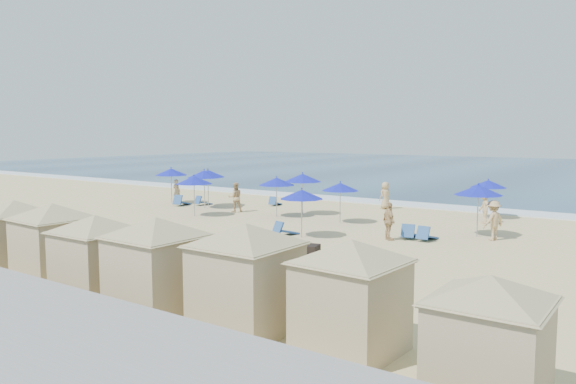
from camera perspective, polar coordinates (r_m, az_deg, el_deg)
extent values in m
plane|color=#D1BE85|center=(25.85, -3.64, -4.72)|extent=(160.00, 160.00, 0.00)
cube|color=navy|center=(76.50, 23.47, 1.93)|extent=(160.00, 80.00, 0.06)
cube|color=white|center=(38.94, 10.97, -1.13)|extent=(160.00, 2.50, 0.08)
cube|color=black|center=(20.83, 2.12, -6.33)|extent=(0.86, 0.86, 0.70)
cube|color=tan|center=(22.06, -25.89, -4.56)|extent=(2.15, 2.15, 1.97)
cube|color=tan|center=(21.91, -26.01, -2.02)|extent=(2.26, 2.26, 0.08)
pyramid|color=tan|center=(21.86, -26.07, -0.74)|extent=(4.31, 4.31, 0.49)
cube|color=tan|center=(19.83, -22.67, -5.45)|extent=(2.14, 2.14, 2.04)
cube|color=tan|center=(19.66, -22.79, -2.53)|extent=(2.24, 2.24, 0.08)
pyramid|color=tan|center=(19.59, -22.85, -1.05)|extent=(4.48, 4.48, 0.51)
cube|color=tan|center=(17.43, -18.88, -7.00)|extent=(1.99, 1.99, 1.95)
cube|color=tan|center=(17.24, -18.99, -3.83)|extent=(2.09, 2.09, 0.08)
pyramid|color=tan|center=(17.17, -19.04, -2.22)|extent=(4.28, 4.28, 0.49)
cube|color=tan|center=(15.45, -13.15, -8.24)|extent=(2.11, 2.11, 2.08)
cube|color=tan|center=(15.23, -13.24, -4.44)|extent=(2.21, 2.21, 0.08)
pyramid|color=tan|center=(15.15, -13.29, -2.50)|extent=(4.57, 4.57, 0.52)
cube|color=tan|center=(13.82, -4.27, -9.71)|extent=(2.16, 2.16, 2.12)
cube|color=tan|center=(13.57, -4.30, -5.39)|extent=(2.26, 2.26, 0.08)
pyramid|color=tan|center=(13.48, -4.32, -3.17)|extent=(4.66, 4.66, 0.53)
cube|color=tan|center=(12.60, 6.40, -11.55)|extent=(2.11, 2.11, 2.01)
cube|color=tan|center=(12.34, 6.46, -7.09)|extent=(2.22, 2.22, 0.08)
pyramid|color=tan|center=(12.23, 6.48, -4.79)|extent=(4.41, 4.41, 0.50)
cube|color=tan|center=(10.87, 19.68, -15.17)|extent=(1.90, 1.90, 1.88)
cube|color=tan|center=(10.57, 19.86, -10.41)|extent=(1.99, 1.99, 0.08)
pyramid|color=tan|center=(10.45, 19.95, -7.94)|extent=(4.12, 4.12, 0.47)
cylinder|color=#A5A8AD|center=(39.17, -11.75, 0.30)|extent=(0.05, 0.05, 1.99)
cone|color=#1019B2|center=(39.07, -11.79, 2.02)|extent=(2.20, 2.20, 0.47)
sphere|color=#1019B2|center=(39.05, -11.80, 2.44)|extent=(0.08, 0.08, 0.08)
cylinder|color=#A5A8AD|center=(36.26, -8.48, -0.06)|extent=(0.05, 0.05, 2.02)
cone|color=#1019B2|center=(36.15, -8.51, 1.82)|extent=(2.24, 2.24, 0.48)
sphere|color=#1019B2|center=(36.13, -8.52, 2.29)|extent=(0.09, 0.09, 0.09)
cylinder|color=#A5A8AD|center=(37.05, -8.10, 0.05)|extent=(0.05, 0.05, 1.99)
cone|color=#1019B2|center=(36.95, -8.13, 1.87)|extent=(2.20, 2.20, 0.47)
sphere|color=#1019B2|center=(36.93, -8.14, 2.32)|extent=(0.08, 0.08, 0.08)
cylinder|color=#A5A8AD|center=(32.95, -9.49, -0.77)|extent=(0.05, 0.05, 1.93)
cone|color=#1019B2|center=(32.84, -9.53, 1.21)|extent=(2.13, 2.13, 0.46)
sphere|color=#1019B2|center=(32.82, -9.54, 1.70)|extent=(0.08, 0.08, 0.08)
cylinder|color=#A5A8AD|center=(33.04, 1.49, -0.60)|extent=(0.05, 0.05, 2.01)
cone|color=#1019B2|center=(32.93, 1.49, 1.46)|extent=(2.22, 2.22, 0.48)
sphere|color=#1019B2|center=(32.91, 1.49, 1.97)|extent=(0.08, 0.08, 0.08)
cylinder|color=#A5A8AD|center=(32.16, -1.16, -0.90)|extent=(0.05, 0.05, 1.88)
cone|color=#1019B2|center=(32.04, -1.16, 1.08)|extent=(2.08, 2.08, 0.44)
sphere|color=#1019B2|center=(32.02, -1.16, 1.56)|extent=(0.08, 0.08, 0.08)
cylinder|color=#A5A8AD|center=(25.90, 1.39, -2.63)|extent=(0.05, 0.05, 1.83)
cone|color=#1019B2|center=(25.76, 1.40, -0.24)|extent=(2.03, 2.03, 0.43)
sphere|color=#1019B2|center=(25.73, 1.40, 0.35)|extent=(0.08, 0.08, 0.08)
cylinder|color=#A5A8AD|center=(30.09, 5.32, -1.48)|extent=(0.05, 0.05, 1.79)
cone|color=#1019B2|center=(29.97, 5.34, 0.53)|extent=(1.98, 1.98, 0.42)
sphere|color=#1019B2|center=(29.94, 5.34, 1.03)|extent=(0.08, 0.08, 0.08)
cylinder|color=#A5A8AD|center=(33.46, 19.60, -1.04)|extent=(0.05, 0.05, 1.81)
cone|color=#1019B2|center=(33.36, 19.67, 0.79)|extent=(2.00, 2.00, 0.43)
sphere|color=#1019B2|center=(33.33, 19.69, 1.23)|extent=(0.08, 0.08, 0.08)
cylinder|color=#A5A8AD|center=(27.51, 18.70, -2.26)|extent=(0.05, 0.05, 2.00)
cone|color=#1019B2|center=(27.37, 18.78, 0.19)|extent=(2.21, 2.21, 0.47)
sphere|color=#1019B2|center=(27.34, 18.80, 0.80)|extent=(0.08, 0.08, 0.08)
cube|color=#275091|center=(38.10, -10.67, -1.08)|extent=(0.87, 1.40, 0.36)
cube|color=#275091|center=(37.62, -11.15, -0.78)|extent=(0.67, 0.48, 0.63)
cube|color=#275091|center=(38.07, -8.55, -1.08)|extent=(0.69, 1.20, 0.31)
cube|color=#275091|center=(37.75, -9.13, -0.79)|extent=(0.57, 0.38, 0.55)
cube|color=#275091|center=(37.47, -1.27, -1.13)|extent=(0.73, 1.18, 0.30)
cube|color=#275091|center=(37.03, -1.57, -0.88)|extent=(0.57, 0.40, 0.53)
cube|color=#275091|center=(26.60, -0.16, -4.04)|extent=(0.87, 1.32, 0.33)
cube|color=#275091|center=(26.25, -1.03, -3.64)|extent=(0.64, 0.47, 0.59)
cube|color=#275091|center=(26.43, 12.31, -4.23)|extent=(0.82, 1.34, 0.34)
cube|color=#275091|center=(25.88, 12.08, -3.88)|extent=(0.64, 0.45, 0.61)
cube|color=#275091|center=(26.10, 14.01, -4.41)|extent=(0.63, 1.24, 0.33)
cube|color=#275091|center=(25.60, 13.55, -4.05)|extent=(0.59, 0.36, 0.59)
imported|color=tan|center=(39.38, -11.25, 0.09)|extent=(0.63, 0.45, 1.65)
imported|color=tan|center=(34.32, -5.38, -0.54)|extent=(1.09, 1.12, 1.82)
imported|color=tan|center=(25.59, 10.22, -2.95)|extent=(1.05, 0.97, 1.73)
imported|color=tan|center=(31.61, 19.26, -1.43)|extent=(1.20, 1.33, 1.80)
imported|color=tan|center=(36.10, 9.86, -0.35)|extent=(0.82, 0.99, 1.73)
imported|color=tan|center=(26.83, 20.13, -2.72)|extent=(1.08, 1.34, 1.81)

